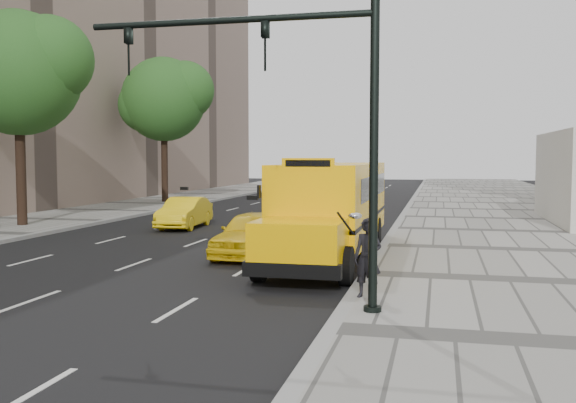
% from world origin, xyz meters
% --- Properties ---
extents(ground, '(140.00, 140.00, 0.00)m').
position_xyz_m(ground, '(0.00, 0.00, 0.00)').
color(ground, black).
rests_on(ground, ground).
extents(sidewalk_museum, '(12.00, 140.00, 0.15)m').
position_xyz_m(sidewalk_museum, '(12.00, 0.00, 0.07)').
color(sidewalk_museum, gray).
rests_on(sidewalk_museum, ground).
extents(curb_museum, '(0.30, 140.00, 0.15)m').
position_xyz_m(curb_museum, '(6.00, 0.00, 0.07)').
color(curb_museum, gray).
rests_on(curb_museum, ground).
extents(curb_far, '(0.30, 140.00, 0.15)m').
position_xyz_m(curb_far, '(-8.00, 0.00, 0.07)').
color(curb_far, gray).
rests_on(curb_far, ground).
extents(tree_b, '(6.25, 5.56, 9.73)m').
position_xyz_m(tree_b, '(-10.39, 2.89, 6.99)').
color(tree_b, black).
rests_on(tree_b, ground).
extents(tree_c, '(6.41, 5.70, 9.98)m').
position_xyz_m(tree_c, '(-10.39, 18.42, 7.17)').
color(tree_c, black).
rests_on(tree_c, ground).
extents(school_bus, '(2.96, 11.56, 3.19)m').
position_xyz_m(school_bus, '(4.50, -1.79, 1.76)').
color(school_bus, '#FFB600').
rests_on(school_bus, ground).
extents(taxi_near, '(1.98, 4.43, 1.48)m').
position_xyz_m(taxi_near, '(2.00, -2.63, 0.74)').
color(taxi_near, yellow).
rests_on(taxi_near, ground).
extents(taxi_far, '(1.77, 4.31, 1.39)m').
position_xyz_m(taxi_far, '(-3.36, 4.64, 0.69)').
color(taxi_far, yellow).
rests_on(taxi_far, ground).
extents(pedestrian, '(0.73, 0.58, 1.75)m').
position_xyz_m(pedestrian, '(6.37, -8.58, 1.02)').
color(pedestrian, black).
rests_on(pedestrian, sidewalk_museum).
extents(traffic_signal, '(6.18, 0.36, 6.40)m').
position_xyz_m(traffic_signal, '(5.19, -9.79, 4.09)').
color(traffic_signal, black).
rests_on(traffic_signal, ground).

